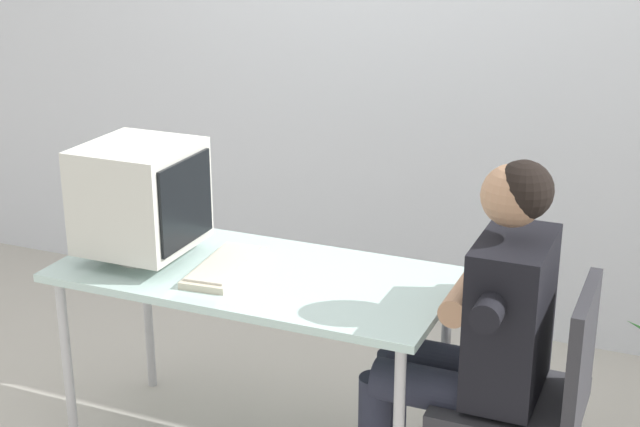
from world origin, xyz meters
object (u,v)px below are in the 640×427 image
(keyboard, at_px, (225,266))
(office_chair, at_px, (532,392))
(person_seated, at_px, (477,328))
(crt_monitor, at_px, (141,197))
(desk, at_px, (254,287))

(keyboard, bearing_deg, office_chair, 0.94)
(office_chair, relative_size, person_seated, 0.69)
(crt_monitor, bearing_deg, person_seated, 1.37)
(desk, relative_size, office_chair, 1.62)
(desk, xyz_separation_m, person_seated, (0.81, -0.01, 0.00))
(desk, distance_m, keyboard, 0.13)
(keyboard, relative_size, person_seated, 0.33)
(keyboard, bearing_deg, person_seated, 1.14)
(crt_monitor, bearing_deg, office_chair, 1.18)
(office_chair, height_order, person_seated, person_seated)
(office_chair, xyz_separation_m, person_seated, (-0.19, -0.00, 0.19))
(keyboard, height_order, person_seated, person_seated)
(desk, xyz_separation_m, office_chair, (1.00, -0.01, -0.19))
(desk, relative_size, crt_monitor, 3.26)
(crt_monitor, height_order, keyboard, crt_monitor)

